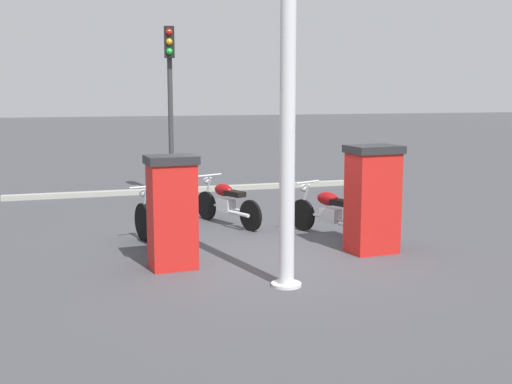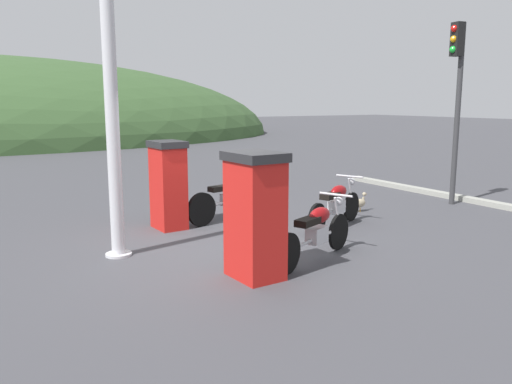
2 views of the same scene
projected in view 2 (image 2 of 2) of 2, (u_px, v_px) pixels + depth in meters
The scene contains 11 objects.
ground_plane at pixel (222, 246), 8.48m from camera, with size 120.00×120.00×0.00m, color #424247.
fuel_pump_near at pixel (255, 215), 6.84m from camera, with size 0.67×0.83×1.70m.
fuel_pump_far at pixel (168, 184), 9.54m from camera, with size 0.60×0.74×1.63m.
motorcycle_near_pump at pixel (316, 230), 7.64m from camera, with size 1.92×0.94×0.93m.
motorcycle_far_pump at pixel (229, 198), 10.23m from camera, with size 1.94×0.70×0.96m.
motorcycle_extra at pixel (336, 203), 9.67m from camera, with size 1.80×0.89×0.92m.
wandering_duck at pixel (360, 203), 11.08m from camera, with size 0.41×0.18×0.41m.
roadside_traffic_light at pixel (457, 83), 11.43m from camera, with size 0.39×0.27×4.03m.
canopy_support_pole at pixel (112, 108), 7.57m from camera, with size 0.40×0.40×4.63m.
road_edge_kerb at pixel (484, 202), 11.81m from camera, with size 0.24×8.79×0.12m.
distant_hill_main at pixel (76, 130), 41.59m from camera, with size 29.28×26.65×7.06m.
Camera 2 is at (-3.67, -7.35, 2.35)m, focal length 36.29 mm.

